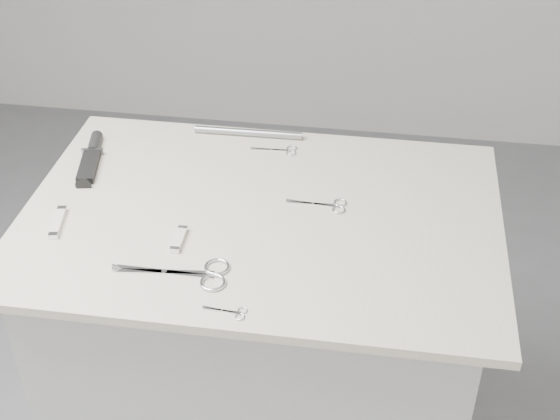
# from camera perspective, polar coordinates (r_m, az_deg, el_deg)

# --- Properties ---
(plinth) EXTENTS (0.90, 0.60, 0.90)m
(plinth) POSITION_cam_1_polar(r_m,az_deg,el_deg) (1.94, -1.22, -11.57)
(plinth) COLOR #B2B2B0
(plinth) RESTS_ON ground
(display_board) EXTENTS (1.00, 0.70, 0.02)m
(display_board) POSITION_cam_1_polar(r_m,az_deg,el_deg) (1.64, -1.41, -0.54)
(display_board) COLOR beige
(display_board) RESTS_ON plinth
(large_shears) EXTENTS (0.22, 0.10, 0.01)m
(large_shears) POSITION_cam_1_polar(r_m,az_deg,el_deg) (1.48, -6.10, -4.65)
(large_shears) COLOR silver
(large_shears) RESTS_ON display_board
(embroidery_scissors_a) EXTENTS (0.13, 0.06, 0.00)m
(embroidery_scissors_a) POSITION_cam_1_polar(r_m,az_deg,el_deg) (1.65, 3.55, 0.36)
(embroidery_scissors_a) COLOR silver
(embroidery_scissors_a) RESTS_ON display_board
(embroidery_scissors_b) EXTENTS (0.11, 0.05, 0.00)m
(embroidery_scissors_b) POSITION_cam_1_polar(r_m,az_deg,el_deg) (1.84, 0.15, 4.40)
(embroidery_scissors_b) COLOR silver
(embroidery_scissors_b) RESTS_ON display_board
(tiny_scissors) EXTENTS (0.08, 0.04, 0.00)m
(tiny_scissors) POSITION_cam_1_polar(r_m,az_deg,el_deg) (1.40, -3.61, -7.46)
(tiny_scissors) COLOR silver
(tiny_scissors) RESTS_ON display_board
(sheathed_knife) EXTENTS (0.07, 0.21, 0.03)m
(sheathed_knife) POSITION_cam_1_polar(r_m,az_deg,el_deg) (1.86, -13.62, 3.86)
(sheathed_knife) COLOR black
(sheathed_knife) RESTS_ON display_board
(pocket_knife_a) EXTENTS (0.04, 0.11, 0.01)m
(pocket_knife_a) POSITION_cam_1_polar(r_m,az_deg,el_deg) (1.66, -15.94, -0.85)
(pocket_knife_a) COLOR beige
(pocket_knife_a) RESTS_ON display_board
(pocket_knife_b) EXTENTS (0.02, 0.08, 0.01)m
(pocket_knife_b) POSITION_cam_1_polar(r_m,az_deg,el_deg) (1.56, -7.39, -2.15)
(pocket_knife_b) COLOR beige
(pocket_knife_b) RESTS_ON display_board
(metal_rail) EXTENTS (0.26, 0.02, 0.02)m
(metal_rail) POSITION_cam_1_polar(r_m,az_deg,el_deg) (1.90, -2.35, 5.68)
(metal_rail) COLOR gray
(metal_rail) RESTS_ON display_board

